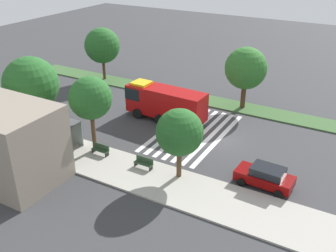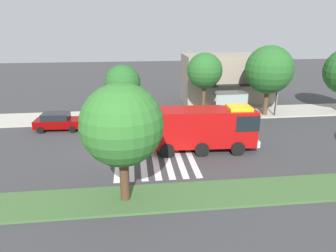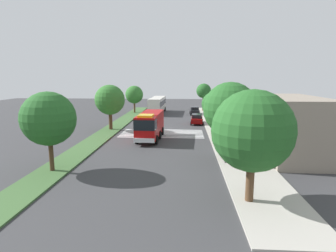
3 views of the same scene
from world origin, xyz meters
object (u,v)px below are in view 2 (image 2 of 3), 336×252
(sidewalk_tree_center, at_px, (205,71))
(sidewalk_tree_east, at_px, (269,70))
(fire_truck, at_px, (205,127))
(parked_car_mid, at_px, (58,121))
(sidewalk_tree_west, at_px, (123,83))
(bench_near_shelter, at_px, (194,112))
(median_tree_west, at_px, (122,125))
(bus_stop_shelter, at_px, (231,99))
(street_lamp, at_px, (278,82))
(bench_west_of_shelter, at_px, (153,113))

(sidewalk_tree_center, xyz_separation_m, sidewalk_tree_east, (6.92, 0.00, -0.02))
(sidewalk_tree_east, bearing_deg, fire_truck, -135.46)
(parked_car_mid, bearing_deg, sidewalk_tree_west, 22.32)
(parked_car_mid, height_order, bench_near_shelter, parked_car_mid)
(sidewalk_tree_east, xyz_separation_m, median_tree_west, (-14.99, -15.45, -0.44))
(bus_stop_shelter, xyz_separation_m, bench_near_shelter, (-4.00, 0.02, -1.30))
(bus_stop_shelter, distance_m, sidewalk_tree_center, 4.43)
(bus_stop_shelter, bearing_deg, street_lamp, -8.36)
(bench_west_of_shelter, relative_size, median_tree_west, 0.24)
(street_lamp, distance_m, sidewalk_tree_center, 7.97)
(fire_truck, relative_size, parked_car_mid, 1.98)
(fire_truck, distance_m, bench_near_shelter, 9.17)
(street_lamp, bearing_deg, bench_west_of_shelter, 176.86)
(sidewalk_tree_center, height_order, median_tree_west, sidewalk_tree_center)
(parked_car_mid, relative_size, sidewalk_tree_center, 0.65)
(bench_west_of_shelter, height_order, sidewalk_tree_east, sidewalk_tree_east)
(bus_stop_shelter, bearing_deg, bench_near_shelter, 179.65)
(bus_stop_shelter, height_order, street_lamp, street_lamp)
(bench_west_of_shelter, distance_m, sidewalk_tree_west, 4.57)
(street_lamp, distance_m, sidewalk_tree_east, 1.59)
(fire_truck, bearing_deg, bus_stop_shelter, 63.42)
(sidewalk_tree_west, xyz_separation_m, sidewalk_tree_center, (8.38, 0.00, 1.06))
(bench_west_of_shelter, bearing_deg, sidewalk_tree_center, -3.49)
(bench_near_shelter, relative_size, sidewalk_tree_east, 0.22)
(sidewalk_tree_center, distance_m, median_tree_west, 17.43)
(bus_stop_shelter, bearing_deg, median_tree_west, -125.37)
(sidewalk_tree_west, bearing_deg, street_lamp, -1.41)
(street_lamp, bearing_deg, sidewalk_tree_east, 157.15)
(median_tree_west, bearing_deg, fire_truck, 47.65)
(sidewalk_tree_east, bearing_deg, sidewalk_tree_west, 180.00)
(fire_truck, distance_m, bus_stop_shelter, 10.29)
(sidewalk_tree_east, bearing_deg, sidewalk_tree_center, 180.00)
(bus_stop_shelter, bearing_deg, sidewalk_tree_center, -174.50)
(fire_truck, relative_size, bench_near_shelter, 5.47)
(street_lamp, height_order, median_tree_west, median_tree_west)
(fire_truck, xyz_separation_m, street_lamp, (9.77, 8.28, 1.82))
(sidewalk_tree_west, relative_size, median_tree_west, 0.85)
(bench_near_shelter, bearing_deg, median_tree_west, -114.47)
(parked_car_mid, relative_size, bench_west_of_shelter, 2.76)
(sidewalk_tree_west, distance_m, median_tree_west, 15.46)
(bench_near_shelter, distance_m, sidewalk_tree_east, 8.98)
(bench_near_shelter, bearing_deg, sidewalk_tree_east, -2.38)
(parked_car_mid, xyz_separation_m, bench_near_shelter, (13.69, 2.52, -0.27))
(street_lamp, relative_size, sidewalk_tree_west, 1.10)
(sidewalk_tree_west, height_order, sidewalk_tree_center, sidewalk_tree_center)
(bench_west_of_shelter, height_order, sidewalk_tree_west, sidewalk_tree_west)
(fire_truck, relative_size, bus_stop_shelter, 2.50)
(street_lamp, bearing_deg, bench_near_shelter, 175.27)
(fire_truck, height_order, sidewalk_tree_center, sidewalk_tree_center)
(bench_near_shelter, bearing_deg, bench_west_of_shelter, 180.00)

